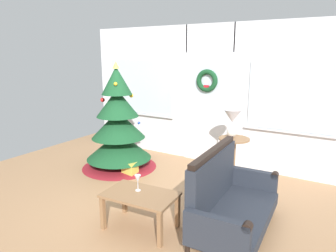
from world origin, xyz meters
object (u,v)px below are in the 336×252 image
(christmas_tree, at_px, (118,130))
(settee_sofa, at_px, (228,199))
(side_table, at_px, (233,151))
(coffee_table, at_px, (140,199))
(table_lamp, at_px, (232,120))
(gift_box, at_px, (130,168))
(wine_glass, at_px, (138,179))

(christmas_tree, relative_size, settee_sofa, 1.27)
(side_table, bearing_deg, coffee_table, -104.26)
(christmas_tree, xyz_separation_m, table_lamp, (1.95, 0.44, 0.33))
(christmas_tree, distance_m, table_lamp, 2.03)
(settee_sofa, distance_m, table_lamp, 1.59)
(table_lamp, height_order, coffee_table, table_lamp)
(gift_box, bearing_deg, christmas_tree, 154.43)
(gift_box, bearing_deg, coffee_table, -47.63)
(side_table, xyz_separation_m, coffee_table, (-0.47, -1.85, -0.15))
(table_lamp, relative_size, coffee_table, 0.50)
(christmas_tree, distance_m, side_table, 2.06)
(side_table, relative_size, coffee_table, 0.84)
(coffee_table, relative_size, gift_box, 3.91)
(christmas_tree, relative_size, gift_box, 8.47)
(table_lamp, bearing_deg, wine_glass, -104.70)
(christmas_tree, bearing_deg, table_lamp, 12.76)
(settee_sofa, bearing_deg, table_lamp, 108.80)
(christmas_tree, bearing_deg, settee_sofa, -21.07)
(christmas_tree, height_order, wine_glass, christmas_tree)
(coffee_table, distance_m, wine_glass, 0.23)
(side_table, distance_m, wine_glass, 1.87)
(christmas_tree, height_order, settee_sofa, christmas_tree)
(settee_sofa, distance_m, gift_box, 2.18)
(table_lamp, relative_size, gift_box, 1.96)
(coffee_table, xyz_separation_m, wine_glass, (-0.07, 0.06, 0.21))
(table_lamp, bearing_deg, coffee_table, -102.25)
(side_table, bearing_deg, christmas_tree, -168.70)
(wine_glass, bearing_deg, settee_sofa, 25.85)
(coffee_table, bearing_deg, settee_sofa, 30.45)
(table_lamp, distance_m, coffee_table, 2.04)
(christmas_tree, distance_m, gift_box, 0.73)
(wine_glass, bearing_deg, table_lamp, 75.30)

